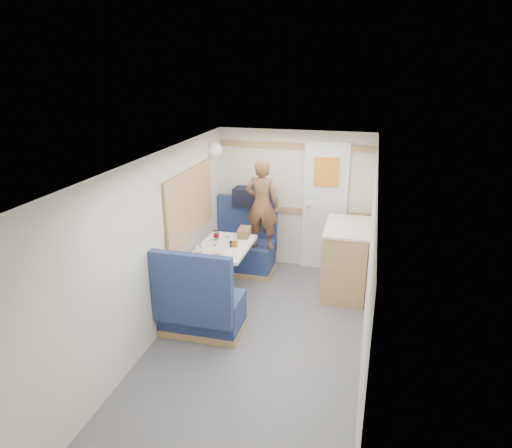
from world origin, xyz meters
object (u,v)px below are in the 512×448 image
(tumbler_right, at_px, (228,241))
(pepper_grinder, at_px, (231,245))
(dome_light, at_px, (215,150))
(tray, at_px, (227,248))
(salt_grinder, at_px, (226,246))
(bench_near, at_px, (200,309))
(tumbler_left, at_px, (199,248))
(tumbler_mid, at_px, (216,235))
(dinette_table, at_px, (224,257))
(person, at_px, (262,204))
(bench_far, at_px, (243,251))
(galley_counter, at_px, (346,259))
(duffel_bag, at_px, (253,197))
(wine_glass, at_px, (216,236))
(cheese_block, at_px, (217,253))
(beer_glass, at_px, (235,245))
(bread_loaf, at_px, (244,232))

(tumbler_right, bearing_deg, pepper_grinder, -53.44)
(dome_light, distance_m, tray, 1.46)
(tumbler_right, xyz_separation_m, salt_grinder, (0.03, -0.17, -0.01))
(bench_near, height_order, tumbler_left, bench_near)
(tumbler_mid, distance_m, salt_grinder, 0.37)
(dinette_table, height_order, tray, tray)
(salt_grinder, bearing_deg, person, 73.51)
(bench_far, xyz_separation_m, dome_light, (-0.39, -0.01, 1.45))
(bench_near, bearing_deg, galley_counter, 43.94)
(bench_far, bearing_deg, duffel_bag, 71.76)
(bench_far, relative_size, wine_glass, 6.25)
(duffel_bag, distance_m, tumbler_right, 1.12)
(person, height_order, tumbler_mid, person)
(bench_near, height_order, wine_glass, bench_near)
(bench_far, height_order, cheese_block, bench_far)
(dome_light, distance_m, person, 0.99)
(bench_far, xyz_separation_m, tumbler_left, (-0.22, -1.15, 0.48))
(cheese_block, bearing_deg, tumbler_right, 87.56)
(bench_far, bearing_deg, salt_grinder, -86.22)
(galley_counter, bearing_deg, beer_glass, -155.15)
(bread_loaf, bearing_deg, bench_far, 107.41)
(wine_glass, xyz_separation_m, salt_grinder, (0.16, -0.11, -0.08))
(person, bearing_deg, galley_counter, 174.53)
(dome_light, bearing_deg, wine_glass, -71.03)
(galley_counter, xyz_separation_m, cheese_block, (-1.45, -0.88, 0.29))
(dome_light, relative_size, bread_loaf, 0.76)
(person, xyz_separation_m, pepper_grinder, (-0.20, -0.76, -0.30))
(bench_far, xyz_separation_m, duffel_bag, (0.08, 0.26, 0.73))
(bench_far, xyz_separation_m, tumbler_mid, (-0.16, -0.70, 0.48))
(galley_counter, distance_m, tumbler_mid, 1.71)
(bench_far, height_order, bread_loaf, bench_far)
(wine_glass, bearing_deg, pepper_grinder, -12.35)
(bench_far, height_order, dome_light, dome_light)
(bench_far, height_order, galley_counter, bench_far)
(dome_light, bearing_deg, bench_near, -77.18)
(cheese_block, xyz_separation_m, pepper_grinder, (0.09, 0.27, 0.01))
(bench_far, distance_m, tumbler_mid, 0.87)
(tumbler_mid, bearing_deg, cheese_block, -69.38)
(bench_near, distance_m, pepper_grinder, 0.93)
(pepper_grinder, bearing_deg, galley_counter, 24.36)
(beer_glass, xyz_separation_m, salt_grinder, (-0.10, -0.08, -0.00))
(galley_counter, distance_m, tumbler_right, 1.55)
(bench_far, relative_size, person, 0.85)
(galley_counter, distance_m, person, 1.31)
(dinette_table, height_order, salt_grinder, salt_grinder)
(bench_near, distance_m, wine_glass, 1.01)
(dinette_table, distance_m, dome_light, 1.51)
(bread_loaf, bearing_deg, tumbler_mid, -146.12)
(salt_grinder, bearing_deg, bread_loaf, 80.22)
(dome_light, height_order, beer_glass, dome_light)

